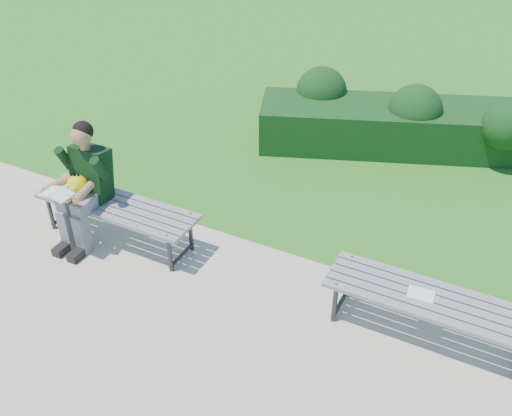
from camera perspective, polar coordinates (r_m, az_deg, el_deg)
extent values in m
plane|color=#1E6813|center=(6.12, 0.33, -3.76)|extent=(80.00, 80.00, 0.00)
cube|color=beige|center=(5.04, -8.99, -14.69)|extent=(30.00, 3.50, 0.02)
cube|color=#17421C|center=(8.09, 14.41, 7.86)|extent=(3.92, 2.27, 0.60)
sphere|color=#17421C|center=(8.28, 6.54, 11.44)|extent=(0.93, 0.93, 0.72)
sphere|color=#17421C|center=(7.93, 15.60, 9.29)|extent=(0.93, 0.93, 0.72)
sphere|color=#17421C|center=(7.89, 23.69, 7.47)|extent=(0.79, 0.79, 0.61)
cube|color=gray|center=(5.98, -15.05, -0.79)|extent=(1.80, 0.08, 0.04)
cube|color=gray|center=(6.04, -14.43, -0.28)|extent=(1.80, 0.08, 0.04)
cube|color=gray|center=(6.10, -13.82, 0.21)|extent=(1.80, 0.08, 0.04)
cube|color=gray|center=(6.17, -13.22, 0.70)|extent=(1.80, 0.09, 0.04)
cube|color=gray|center=(6.23, -12.64, 1.17)|extent=(1.80, 0.08, 0.04)
cylinder|color=#2D2D30|center=(6.60, -19.83, -0.49)|extent=(0.04, 0.04, 0.41)
cylinder|color=#2D2D30|center=(6.81, -17.66, 1.14)|extent=(0.04, 0.04, 0.41)
cylinder|color=#2D2D30|center=(6.61, -19.02, 1.65)|extent=(0.04, 0.42, 0.04)
cylinder|color=#2D2D30|center=(6.78, -18.51, -0.67)|extent=(0.04, 0.42, 0.04)
cylinder|color=gray|center=(6.46, -20.36, 1.24)|extent=(0.02, 0.02, 0.01)
cylinder|color=gray|center=(6.69, -17.93, 2.99)|extent=(0.02, 0.02, 0.01)
cylinder|color=#2D2D30|center=(5.71, -8.60, -4.63)|extent=(0.04, 0.04, 0.41)
cylinder|color=#2D2D30|center=(5.95, -6.54, -2.59)|extent=(0.04, 0.04, 0.41)
cylinder|color=#2D2D30|center=(5.71, -7.68, -2.15)|extent=(0.04, 0.42, 0.04)
cylinder|color=#2D2D30|center=(5.91, -7.44, -4.69)|extent=(0.04, 0.42, 0.04)
cylinder|color=gray|center=(5.54, -8.92, -2.74)|extent=(0.02, 0.02, 0.01)
cylinder|color=gray|center=(5.81, -6.61, -0.54)|extent=(0.02, 0.02, 0.01)
cube|color=gray|center=(4.91, 16.69, -10.29)|extent=(1.80, 0.08, 0.04)
cube|color=gray|center=(4.98, 16.96, -9.52)|extent=(1.80, 0.08, 0.04)
cube|color=gray|center=(5.06, 17.23, -8.77)|extent=(1.80, 0.08, 0.04)
cube|color=gray|center=(5.14, 17.48, -8.04)|extent=(1.80, 0.08, 0.04)
cube|color=gray|center=(5.22, 17.73, -7.34)|extent=(1.80, 0.08, 0.04)
cylinder|color=#2D2D30|center=(5.18, 7.88, -9.46)|extent=(0.04, 0.04, 0.41)
cylinder|color=#2D2D30|center=(5.45, 9.30, -6.94)|extent=(0.04, 0.04, 0.41)
cylinder|color=#2D2D30|center=(5.19, 8.78, -6.69)|extent=(0.04, 0.42, 0.04)
cylinder|color=#2D2D30|center=(5.41, 8.48, -9.30)|extent=(0.04, 0.42, 0.04)
cylinder|color=gray|center=(5.00, 8.04, -7.53)|extent=(0.02, 0.02, 0.01)
cylinder|color=gray|center=(5.30, 9.61, -4.81)|extent=(0.02, 0.02, 0.01)
cube|color=gray|center=(6.21, -17.70, 1.06)|extent=(0.14, 0.42, 0.13)
cube|color=gray|center=(6.08, -16.32, 0.60)|extent=(0.14, 0.42, 0.13)
cube|color=gray|center=(6.27, -18.32, -1.96)|extent=(0.12, 0.13, 0.45)
cube|color=gray|center=(6.14, -16.97, -2.48)|extent=(0.12, 0.13, 0.45)
cube|color=black|center=(6.32, -18.63, -3.75)|extent=(0.11, 0.26, 0.09)
cube|color=black|center=(6.20, -17.29, -4.30)|extent=(0.11, 0.26, 0.09)
cube|color=black|center=(6.15, -16.14, 3.42)|extent=(0.40, 0.30, 0.59)
cylinder|color=#B47757|center=(5.99, -16.75, 5.95)|extent=(0.10, 0.10, 0.08)
sphere|color=#B47757|center=(5.92, -17.08, 6.97)|extent=(0.21, 0.21, 0.21)
sphere|color=black|center=(5.92, -16.94, 7.35)|extent=(0.21, 0.21, 0.21)
cylinder|color=black|center=(6.16, -18.58, 4.73)|extent=(0.10, 0.21, 0.30)
cylinder|color=black|center=(5.87, -15.32, 3.80)|extent=(0.10, 0.21, 0.30)
cylinder|color=#B47757|center=(6.08, -19.26, 2.28)|extent=(0.14, 0.31, 0.08)
cylinder|color=#B47757|center=(5.86, -16.88, 1.50)|extent=(0.14, 0.31, 0.08)
sphere|color=#B47757|center=(5.94, -19.82, 1.37)|extent=(0.09, 0.09, 0.09)
sphere|color=#B47757|center=(5.81, -18.42, 0.89)|extent=(0.09, 0.09, 0.09)
sphere|color=gold|center=(6.04, -17.43, 2.20)|extent=(0.21, 0.21, 0.21)
cone|color=orange|center=(5.97, -18.14, 1.62)|extent=(0.06, 0.06, 0.06)
cone|color=black|center=(5.99, -17.69, 3.33)|extent=(0.03, 0.04, 0.07)
cone|color=black|center=(5.98, -17.40, 3.27)|extent=(0.03, 0.03, 0.06)
sphere|color=white|center=(5.99, -18.41, 2.08)|extent=(0.04, 0.04, 0.04)
sphere|color=white|center=(5.94, -17.78, 1.88)|extent=(0.04, 0.04, 0.04)
cube|color=white|center=(5.89, -19.86, 1.58)|extent=(0.15, 0.20, 0.05)
cube|color=white|center=(5.80, -18.81, 1.22)|extent=(0.15, 0.20, 0.05)
cube|color=white|center=(5.05, 16.17, -8.27)|extent=(0.23, 0.18, 0.01)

